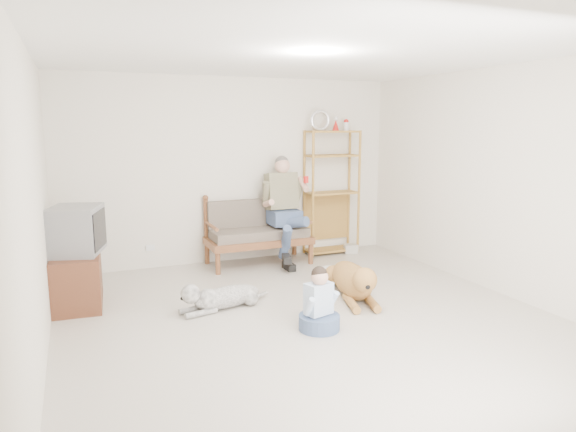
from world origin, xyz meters
name	(u,v)px	position (x,y,z in m)	size (l,w,h in m)	color
floor	(313,322)	(0.00, 0.00, 0.00)	(5.50, 5.50, 0.00)	beige
ceiling	(315,51)	(0.00, 0.00, 2.70)	(5.50, 5.50, 0.00)	white
wall_back	(233,171)	(0.00, 2.75, 1.35)	(5.00, 5.00, 0.00)	silver
wall_front	(551,259)	(0.00, -2.75, 1.35)	(5.00, 5.00, 0.00)	silver
wall_left	(33,209)	(-2.50, 0.00, 1.35)	(5.50, 5.50, 0.00)	silver
wall_right	(506,182)	(2.50, 0.00, 1.35)	(5.50, 5.50, 0.00)	silver
loveseat	(257,231)	(0.25, 2.44, 0.49)	(1.50, 0.70, 0.95)	brown
man	(286,216)	(0.61, 2.20, 0.72)	(0.60, 0.85, 1.38)	#465881
etagere	(332,191)	(1.53, 2.55, 0.99)	(0.86, 0.38, 2.24)	#B88739
book_stack	(351,249)	(1.83, 2.43, 0.07)	(0.21, 0.15, 0.13)	silver
tv_stand	(77,279)	(-2.23, 1.50, 0.30)	(0.56, 0.93, 0.60)	brown
crt_tv	(76,230)	(-2.19, 1.52, 0.86)	(0.66, 0.75, 0.53)	slate
wall_outlet	(150,248)	(-1.25, 2.73, 0.30)	(0.12, 0.02, 0.08)	silver
golden_retriever	(353,280)	(0.80, 0.57, 0.20)	(0.67, 1.57, 0.48)	#AA743B
shaggy_dog	(219,297)	(-0.79, 0.76, 0.14)	(1.15, 0.45, 0.35)	white
terrier	(340,272)	(0.96, 1.18, 0.11)	(0.40, 0.65, 0.27)	white
child	(319,307)	(-0.02, -0.18, 0.23)	(0.41, 0.41, 0.65)	#465881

